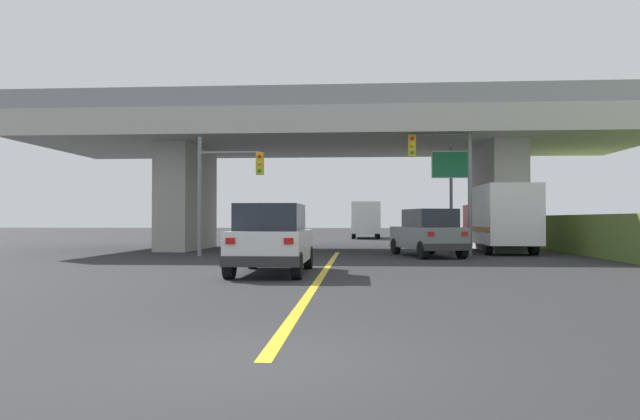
# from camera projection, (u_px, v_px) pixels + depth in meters

# --- Properties ---
(ground) EXTENTS (160.00, 160.00, 0.00)m
(ground) POSITION_uv_depth(u_px,v_px,m) (339.00, 250.00, 30.81)
(ground) COLOR #2B2B2D
(overpass_bridge) EXTENTS (31.07, 10.40, 7.52)m
(overpass_bridge) POSITION_uv_depth(u_px,v_px,m) (339.00, 148.00, 30.89)
(overpass_bridge) COLOR #B7B5AD
(overpass_bridge) RESTS_ON ground
(lane_divider_stripe) EXTENTS (0.20, 21.97, 0.01)m
(lane_divider_stripe) POSITION_uv_depth(u_px,v_px,m) (324.00, 273.00, 17.41)
(lane_divider_stripe) COLOR yellow
(lane_divider_stripe) RESTS_ON ground
(suv_lead) EXTENTS (2.06, 4.56, 2.02)m
(suv_lead) POSITION_uv_depth(u_px,v_px,m) (272.00, 239.00, 17.15)
(suv_lead) COLOR silver
(suv_lead) RESTS_ON ground
(suv_crossing) EXTENTS (2.98, 4.89, 2.02)m
(suv_crossing) POSITION_uv_depth(u_px,v_px,m) (428.00, 233.00, 25.09)
(suv_crossing) COLOR slate
(suv_crossing) RESTS_ON ground
(box_truck) EXTENTS (2.33, 7.00, 3.16)m
(box_truck) POSITION_uv_depth(u_px,v_px,m) (500.00, 218.00, 28.15)
(box_truck) COLOR red
(box_truck) RESTS_ON ground
(traffic_signal_nearside) EXTENTS (2.77, 0.36, 6.02)m
(traffic_signal_nearside) POSITION_uv_depth(u_px,v_px,m) (450.00, 169.00, 25.86)
(traffic_signal_nearside) COLOR slate
(traffic_signal_nearside) RESTS_ON ground
(traffic_signal_farside) EXTENTS (2.89, 0.36, 5.18)m
(traffic_signal_farside) POSITION_uv_depth(u_px,v_px,m) (222.00, 181.00, 25.54)
(traffic_signal_farside) COLOR slate
(traffic_signal_farside) RESTS_ON ground
(highway_sign) EXTENTS (1.81, 0.17, 4.89)m
(highway_sign) POSITION_uv_depth(u_px,v_px,m) (451.00, 175.00, 27.07)
(highway_sign) COLOR #56595E
(highway_sign) RESTS_ON ground
(semi_truck_distant) EXTENTS (2.33, 6.81, 3.03)m
(semi_truck_distant) POSITION_uv_depth(u_px,v_px,m) (366.00, 219.00, 49.83)
(semi_truck_distant) COLOR silver
(semi_truck_distant) RESTS_ON ground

